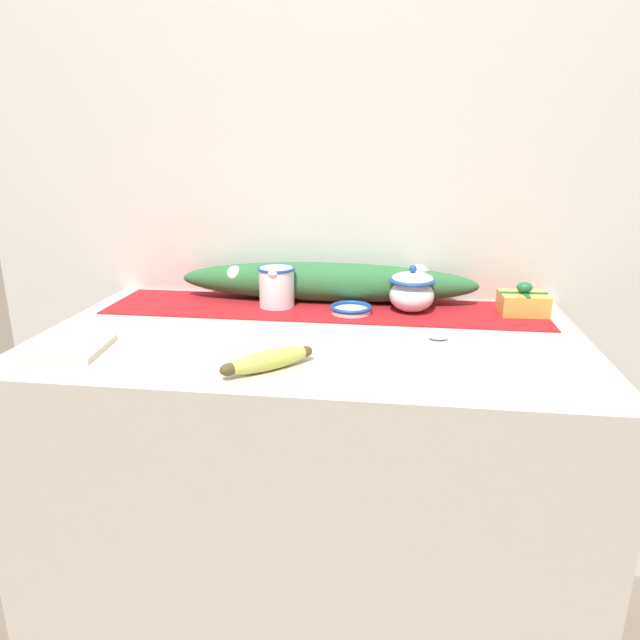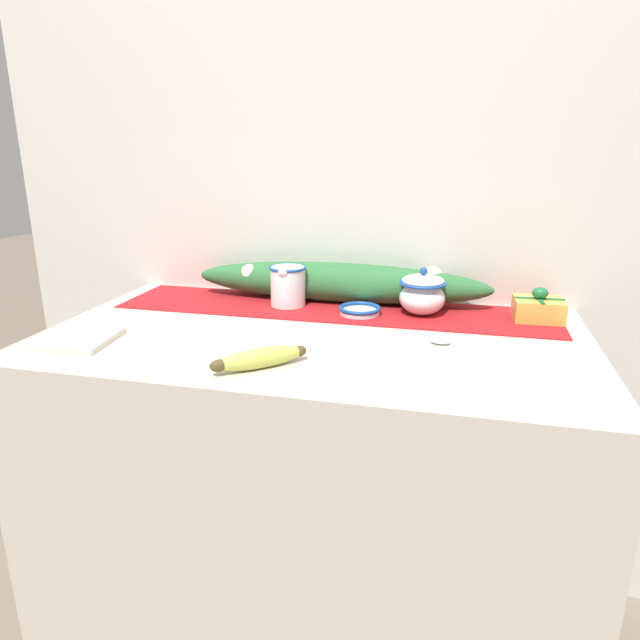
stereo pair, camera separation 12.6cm
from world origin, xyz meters
The scene contains 12 objects.
ground_plane centered at (0.00, 0.00, 0.00)m, with size 12.00×12.00×0.00m, color #7A6B5B.
countertop centered at (0.00, 0.00, 0.44)m, with size 1.26×0.70×0.88m, color beige.
back_wall centered at (0.00, 0.37, 1.20)m, with size 2.06×0.04×2.40m, color silver.
table_runner centered at (0.00, 0.21, 0.88)m, with size 1.16×0.25×0.00m, color #A8191E.
cream_pitcher centered at (-0.13, 0.21, 0.94)m, with size 0.10×0.12×0.11m.
sugar_bowl centered at (0.23, 0.21, 0.93)m, with size 0.12×0.12×0.12m.
small_dish centered at (0.08, 0.18, 0.89)m, with size 0.11×0.11×0.02m.
banana centered at (-0.05, -0.23, 0.90)m, with size 0.17×0.15×0.04m.
spoon centered at (0.28, 0.00, 0.88)m, with size 0.15×0.03×0.01m.
napkin_stack centered at (-0.50, -0.18, 0.88)m, with size 0.16×0.16×0.01m, color silver.
gift_box centered at (0.52, 0.23, 0.91)m, with size 0.12×0.10×0.08m.
poinsettia_garland centered at (0.00, 0.28, 0.93)m, with size 0.83×0.12×0.11m.
Camera 2 is at (0.31, -1.22, 1.30)m, focal length 32.00 mm.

